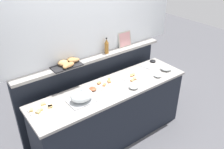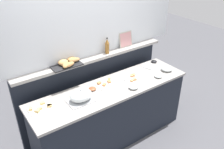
% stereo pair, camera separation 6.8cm
% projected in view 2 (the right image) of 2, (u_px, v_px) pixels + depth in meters
% --- Properties ---
extents(ground_plane, '(12.00, 12.00, 0.00)m').
position_uv_depth(ground_plane, '(91.00, 117.00, 4.10)').
color(ground_plane, '#4C4C51').
extents(buffet_counter, '(2.28, 0.62, 0.90)m').
position_uv_depth(buffet_counter, '(111.00, 114.00, 3.45)').
color(buffet_counter, black).
rests_on(buffet_counter, ground_plane).
extents(back_ledge_unit, '(2.35, 0.22, 1.20)m').
position_uv_depth(back_ledge_unit, '(93.00, 88.00, 3.71)').
color(back_ledge_unit, black).
rests_on(back_ledge_unit, ground_plane).
extents(upper_wall_panel, '(2.95, 0.08, 1.40)m').
position_uv_depth(upper_wall_panel, '(89.00, 5.00, 3.10)').
color(upper_wall_panel, silver).
rests_on(upper_wall_panel, back_ledge_unit).
extents(sandwich_platter_side, '(0.28, 0.20, 0.04)m').
position_uv_depth(sandwich_platter_side, '(133.00, 78.00, 3.44)').
color(sandwich_platter_side, silver).
rests_on(sandwich_platter_side, buffet_counter).
extents(sandwich_platter_front, '(0.33, 0.18, 0.04)m').
position_uv_depth(sandwich_platter_front, '(42.00, 107.00, 2.84)').
color(sandwich_platter_front, white).
rests_on(sandwich_platter_front, buffet_counter).
extents(sandwich_platter_rear, '(0.32, 0.20, 0.04)m').
position_uv_depth(sandwich_platter_rear, '(107.00, 84.00, 3.30)').
color(sandwich_platter_rear, white).
rests_on(sandwich_platter_rear, buffet_counter).
extents(serving_cloche, '(0.34, 0.24, 0.17)m').
position_uv_depth(serving_cloche, '(81.00, 96.00, 2.94)').
color(serving_cloche, '#B7BABF').
rests_on(serving_cloche, buffet_counter).
extents(glass_bowl_large, '(0.13, 0.13, 0.05)m').
position_uv_depth(glass_bowl_large, '(133.00, 87.00, 3.20)').
color(glass_bowl_large, silver).
rests_on(glass_bowl_large, buffet_counter).
extents(glass_bowl_medium, '(0.12, 0.12, 0.05)m').
position_uv_depth(glass_bowl_medium, '(158.00, 76.00, 3.47)').
color(glass_bowl_medium, silver).
rests_on(glass_bowl_medium, buffet_counter).
extents(glass_bowl_small, '(0.17, 0.17, 0.07)m').
position_uv_depth(glass_bowl_small, '(167.00, 69.00, 3.64)').
color(glass_bowl_small, silver).
rests_on(glass_bowl_small, buffet_counter).
extents(condiment_bowl_red, '(0.10, 0.10, 0.03)m').
position_uv_depth(condiment_bowl_red, '(92.00, 89.00, 3.17)').
color(condiment_bowl_red, brown).
rests_on(condiment_bowl_red, buffet_counter).
extents(condiment_bowl_dark, '(0.09, 0.09, 0.03)m').
position_uv_depth(condiment_bowl_dark, '(154.00, 61.00, 3.89)').
color(condiment_bowl_dark, black).
rests_on(condiment_bowl_dark, buffet_counter).
extents(napkin_stack, '(0.21, 0.21, 0.02)m').
position_uv_depth(napkin_stack, '(149.00, 66.00, 3.77)').
color(napkin_stack, white).
rests_on(napkin_stack, buffet_counter).
extents(vinegar_bottle_amber, '(0.06, 0.06, 0.24)m').
position_uv_depth(vinegar_bottle_amber, '(107.00, 46.00, 3.43)').
color(vinegar_bottle_amber, '#8E5B23').
rests_on(vinegar_bottle_amber, back_ledge_unit).
extents(bread_basket, '(0.41, 0.29, 0.08)m').
position_uv_depth(bread_basket, '(68.00, 63.00, 3.14)').
color(bread_basket, black).
rests_on(bread_basket, back_ledge_unit).
extents(framed_picture, '(0.23, 0.06, 0.23)m').
position_uv_depth(framed_picture, '(126.00, 39.00, 3.64)').
color(framed_picture, '#B2AD9E').
rests_on(framed_picture, back_ledge_unit).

